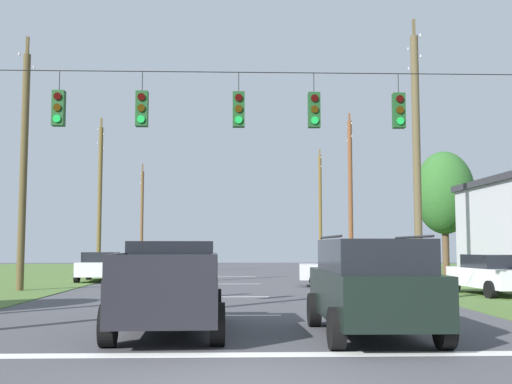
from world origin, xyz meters
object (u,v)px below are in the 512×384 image
utility_pole_far_left (24,167)px  distant_car_crossing_white (494,274)px  distant_car_far_parked (101,266)px  utility_pole_mid_right (417,155)px  overhead_signal_span (240,165)px  distant_car_oncoming (347,269)px  utility_pole_far_right (350,193)px  utility_pole_distant_right (100,195)px  tree_roadside_right (444,193)px  pickup_truck (170,287)px  suv_black (371,284)px  utility_pole_distant_left (142,215)px  utility_pole_near_left (320,207)px

utility_pole_far_left → distant_car_crossing_white: bearing=-8.9°
utility_pole_far_left → distant_car_far_parked: bearing=74.9°
utility_pole_mid_right → overhead_signal_span: bearing=-128.0°
distant_car_oncoming → utility_pole_far_right: (2.71, 13.44, 4.65)m
distant_car_oncoming → utility_pole_far_left: bearing=-170.2°
utility_pole_far_right → utility_pole_distant_right: 16.69m
utility_pole_far_left → tree_roadside_right: 22.77m
overhead_signal_span → tree_roadside_right: bearing=57.7°
pickup_truck → utility_pole_far_right: bearing=71.9°
overhead_signal_span → tree_roadside_right: 22.22m
pickup_truck → utility_pole_distant_right: size_ratio=0.53×
overhead_signal_span → distant_car_crossing_white: (9.52, 6.62, -3.21)m
suv_black → distant_car_far_parked: size_ratio=1.11×
overhead_signal_span → pickup_truck: bearing=-118.5°
utility_pole_distant_right → utility_pole_distant_left: (0.14, 17.28, -0.44)m
utility_pole_distant_right → utility_pole_distant_left: 17.29m
pickup_truck → utility_pole_near_left: (9.30, 44.15, 4.48)m
distant_car_oncoming → utility_pole_distant_left: size_ratio=0.47×
pickup_truck → distant_car_crossing_white: (11.05, 9.43, -0.18)m
distant_car_far_parked → utility_pole_far_left: 8.25m
suv_black → utility_pole_near_left: size_ratio=0.44×
distant_car_far_parked → utility_pole_far_right: (14.77, 9.06, 4.65)m
utility_pole_far_right → utility_pole_distant_left: (-16.51, 16.20, -0.75)m
pickup_truck → utility_pole_distant_left: size_ratio=0.58×
utility_pole_near_left → tree_roadside_right: utility_pole_near_left is taller
distant_car_far_parked → utility_pole_mid_right: size_ratio=0.37×
distant_car_oncoming → utility_pole_mid_right: 6.02m
distant_car_far_parked → tree_roadside_right: size_ratio=0.60×
utility_pole_near_left → pickup_truck: bearing=-101.9°
suv_black → utility_pole_mid_right: 15.10m
utility_pole_distant_right → suv_black: bearing=-67.3°
utility_pole_distant_left → distant_car_oncoming: bearing=-65.0°
distant_car_oncoming → utility_pole_near_left: bearing=84.5°
suv_black → utility_pole_mid_right: (4.99, 13.46, 4.68)m
utility_pole_near_left → tree_roadside_right: bearing=-79.7°
suv_black → distant_car_oncoming: suv_black is taller
distant_car_oncoming → tree_roadside_right: size_ratio=0.61×
distant_car_crossing_white → utility_pole_distant_right: size_ratio=0.43×
utility_pole_near_left → utility_pole_distant_left: bearing=179.3°
utility_pole_far_right → distant_car_crossing_white: bearing=-84.3°
pickup_truck → utility_pole_far_right: 29.95m
utility_pole_mid_right → tree_roadside_right: bearing=64.8°
distant_car_oncoming → utility_pole_far_right: utility_pole_far_right is taller
pickup_truck → utility_pole_far_right: utility_pole_far_right is taller
utility_pole_distant_left → tree_roadside_right: bearing=-47.7°
suv_black → utility_pole_far_left: bearing=131.4°
distant_car_far_parked → suv_black: bearing=-63.9°
distant_car_oncoming → utility_pole_near_left: (2.83, 29.43, 4.66)m
distant_car_oncoming → distant_car_far_parked: 12.83m
overhead_signal_span → utility_pole_near_left: utility_pole_near_left is taller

